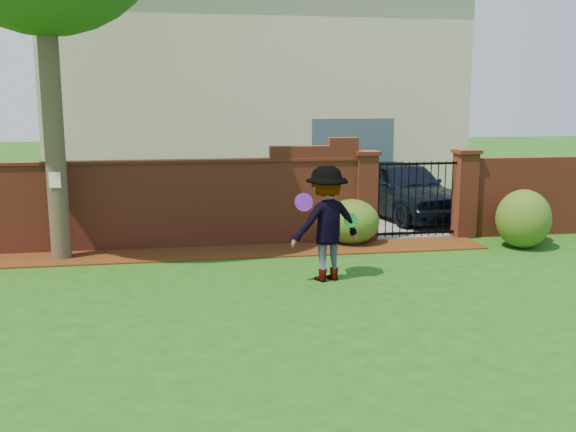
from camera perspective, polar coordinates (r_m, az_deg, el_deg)
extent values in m
cube|color=#1B4E13|center=(9.19, -0.52, -8.10)|extent=(80.00, 80.00, 0.01)
cube|color=#3D1D0B|center=(12.29, -7.40, -3.34)|extent=(11.10, 1.08, 0.03)
cube|color=maroon|center=(12.79, -12.99, 0.84)|extent=(8.70, 0.25, 1.70)
cube|color=maroon|center=(12.93, 2.34, 5.66)|extent=(1.80, 0.25, 0.30)
cube|color=maroon|center=(13.05, 4.94, 6.68)|extent=(0.60, 0.25, 0.16)
cube|color=maroon|center=(12.68, -13.15, 4.76)|extent=(8.70, 0.31, 0.06)
cube|color=maroon|center=(15.06, 22.46, 1.71)|extent=(4.00, 0.25, 1.70)
cube|color=maroon|center=(13.31, 6.95, 1.60)|extent=(0.42, 0.42, 1.80)
cube|color=maroon|center=(13.20, 7.04, 5.64)|extent=(0.50, 0.50, 0.08)
cube|color=maroon|center=(14.10, 15.56, 1.78)|extent=(0.42, 0.42, 1.80)
cube|color=maroon|center=(13.99, 15.74, 5.59)|extent=(0.50, 0.50, 0.08)
cylinder|color=black|center=(13.40, 8.14, 1.42)|extent=(0.02, 0.02, 1.60)
cylinder|color=black|center=(13.45, 8.79, 1.43)|extent=(0.02, 0.02, 1.60)
cylinder|color=black|center=(13.51, 9.45, 1.45)|extent=(0.02, 0.02, 1.60)
cylinder|color=black|center=(13.56, 10.09, 1.46)|extent=(0.02, 0.02, 1.60)
cylinder|color=black|center=(13.62, 10.73, 1.48)|extent=(0.02, 0.02, 1.60)
cylinder|color=black|center=(13.67, 11.37, 1.49)|extent=(0.02, 0.02, 1.60)
cylinder|color=black|center=(13.73, 12.00, 1.51)|extent=(0.02, 0.02, 1.60)
cylinder|color=black|center=(13.79, 12.63, 1.52)|extent=(0.02, 0.02, 1.60)
cylinder|color=black|center=(13.85, 13.25, 1.53)|extent=(0.02, 0.02, 1.60)
cylinder|color=black|center=(13.92, 13.86, 1.55)|extent=(0.02, 0.02, 1.60)
cylinder|color=black|center=(13.98, 14.47, 1.56)|extent=(0.02, 0.02, 1.60)
cube|color=black|center=(13.80, 11.26, -1.50)|extent=(1.78, 0.03, 0.05)
cube|color=black|center=(13.58, 11.48, 4.62)|extent=(1.78, 0.03, 0.05)
cube|color=slate|center=(17.55, 6.62, 0.75)|extent=(3.20, 8.00, 0.01)
cube|color=beige|center=(20.74, -3.13, 10.57)|extent=(12.00, 6.00, 6.00)
cube|color=#384C5B|center=(18.40, 5.78, 4.96)|extent=(2.40, 0.12, 2.40)
imported|color=black|center=(16.03, 10.63, 2.33)|extent=(2.52, 4.50, 1.45)
cylinder|color=#423528|center=(12.22, -20.62, 12.50)|extent=(0.36, 0.36, 7.00)
cube|color=white|center=(12.10, -20.19, 3.05)|extent=(0.20, 0.01, 0.28)
ellipsoid|color=#275319|center=(13.03, 5.74, -0.52)|extent=(1.13, 1.13, 0.92)
ellipsoid|color=#275319|center=(13.43, 20.37, -0.25)|extent=(1.07, 1.07, 1.17)
ellipsoid|color=#275319|center=(14.16, 20.44, -0.41)|extent=(0.95, 0.95, 0.85)
imported|color=gray|center=(10.26, 3.53, -0.73)|extent=(1.35, 1.00, 1.87)
cylinder|color=#6A1DB5|center=(10.01, 1.42, 1.24)|extent=(0.30, 0.12, 0.29)
cylinder|color=green|center=(10.39, 5.65, -0.37)|extent=(0.25, 0.13, 0.25)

